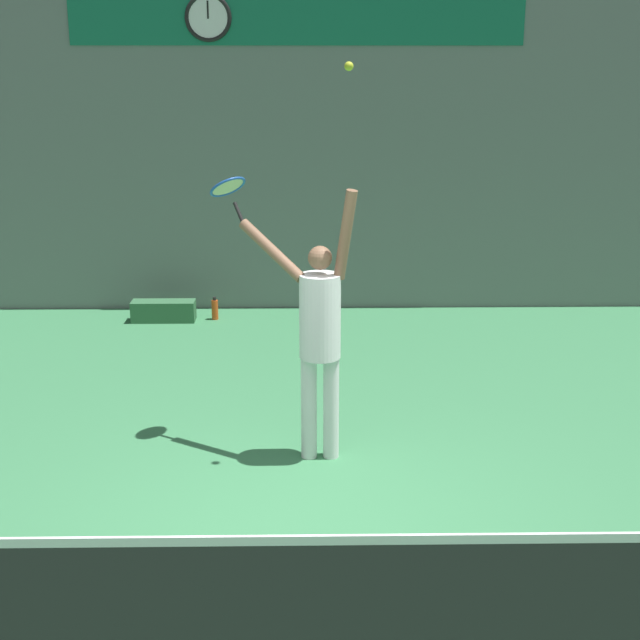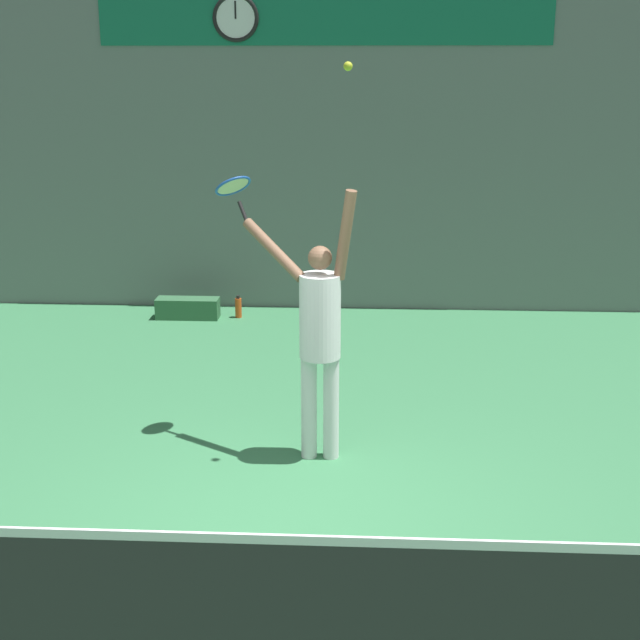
{
  "view_description": "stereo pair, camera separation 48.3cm",
  "coord_description": "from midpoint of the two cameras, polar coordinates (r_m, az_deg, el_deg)",
  "views": [
    {
      "loc": [
        0.09,
        -5.33,
        3.2
      ],
      "look_at": [
        0.2,
        1.53,
        1.2
      ],
      "focal_mm": 50.0,
      "sensor_mm": 36.0,
      "label": 1
    },
    {
      "loc": [
        0.57,
        -5.32,
        3.2
      ],
      "look_at": [
        0.2,
        1.53,
        1.2
      ],
      "focal_mm": 50.0,
      "sensor_mm": 36.0,
      "label": 2
    }
  ],
  "objects": [
    {
      "name": "sponsor_banner",
      "position": [
        11.56,
        -2.73,
        18.76
      ],
      "size": [
        5.62,
        0.02,
        0.65
      ],
      "color": "#146B4C"
    },
    {
      "name": "scoreboard_clock",
      "position": [
        11.63,
        -8.43,
        18.6
      ],
      "size": [
        0.58,
        0.05,
        0.58
      ],
      "color": "white"
    },
    {
      "name": "equipment_bag",
      "position": [
        11.56,
        -11.17,
        0.56
      ],
      "size": [
        0.8,
        0.27,
        0.26
      ],
      "color": "#33663F",
      "rests_on": "ground_plane"
    },
    {
      "name": "tennis_ball",
      "position": [
        6.76,
        -0.26,
        15.93
      ],
      "size": [
        0.07,
        0.07,
        0.07
      ],
      "color": "#CCDB2D"
    },
    {
      "name": "back_wall",
      "position": [
        11.63,
        -2.64,
        12.8
      ],
      "size": [
        18.0,
        0.1,
        5.0
      ],
      "color": "slate",
      "rests_on": "ground_plane"
    },
    {
      "name": "court_net",
      "position": [
        4.75,
        -4.99,
        -18.42
      ],
      "size": [
        8.88,
        0.07,
        1.06
      ],
      "color": "#333333",
      "rests_on": "ground_plane"
    },
    {
      "name": "water_bottle",
      "position": [
        11.52,
        -7.94,
        0.68
      ],
      "size": [
        0.08,
        0.08,
        0.29
      ],
      "color": "#D84C19",
      "rests_on": "ground_plane"
    },
    {
      "name": "tennis_racket",
      "position": [
        7.5,
        -7.73,
        8.31
      ],
      "size": [
        0.42,
        0.41,
        0.39
      ],
      "color": "black"
    },
    {
      "name": "tennis_player",
      "position": [
        7.17,
        -2.0,
        -0.58
      ],
      "size": [
        0.98,
        0.6,
        2.26
      ],
      "color": "white",
      "rests_on": "ground_plane"
    },
    {
      "name": "ground_plane",
      "position": [
        6.22,
        -3.97,
        -14.73
      ],
      "size": [
        18.0,
        18.0,
        0.0
      ],
      "primitive_type": "plane",
      "color": "#387A4C"
    }
  ]
}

